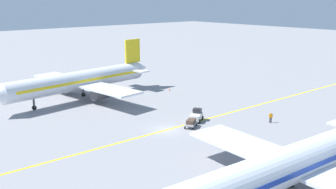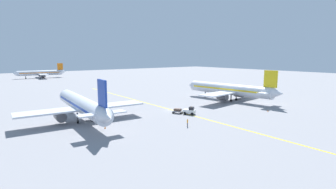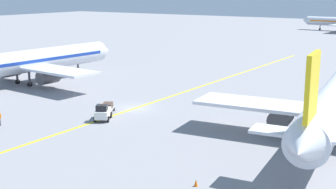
{
  "view_description": "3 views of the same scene",
  "coord_description": "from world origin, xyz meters",
  "px_view_note": "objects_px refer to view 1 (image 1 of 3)",
  "views": [
    {
      "loc": [
        -42.22,
        36.04,
        19.12
      ],
      "look_at": [
        3.56,
        -3.39,
        4.24
      ],
      "focal_mm": 42.0,
      "sensor_mm": 36.0,
      "label": 1
    },
    {
      "loc": [
        -44.2,
        -54.77,
        15.0
      ],
      "look_at": [
        -0.38,
        1.86,
        4.2
      ],
      "focal_mm": 28.0,
      "sensor_mm": 36.0,
      "label": 2
    },
    {
      "loc": [
        35.75,
        -46.68,
        15.04
      ],
      "look_at": [
        4.38,
        1.14,
        2.17
      ],
      "focal_mm": 50.0,
      "sensor_mm": 36.0,
      "label": 3
    }
  ],
  "objects_px": {
    "traffic_cone_near_nose": "(329,166)",
    "traffic_cone_mid_apron": "(169,90)",
    "airplane_at_gate": "(298,162)",
    "baggage_tug_white": "(197,116)",
    "ground_crew_worker": "(271,117)",
    "baggage_cart_trailing": "(191,123)",
    "airplane_adjacent_stand": "(81,81)"
  },
  "relations": [
    {
      "from": "airplane_at_gate",
      "to": "baggage_tug_white",
      "type": "distance_m",
      "value": 26.14
    },
    {
      "from": "airplane_at_gate",
      "to": "ground_crew_worker",
      "type": "relative_size",
      "value": 21.16
    },
    {
      "from": "airplane_at_gate",
      "to": "ground_crew_worker",
      "type": "bearing_deg",
      "value": -49.28
    },
    {
      "from": "ground_crew_worker",
      "to": "traffic_cone_near_nose",
      "type": "distance_m",
      "value": 17.17
    },
    {
      "from": "baggage_tug_white",
      "to": "ground_crew_worker",
      "type": "xyz_separation_m",
      "value": [
        -8.21,
        -8.27,
        0.01
      ]
    },
    {
      "from": "ground_crew_worker",
      "to": "traffic_cone_mid_apron",
      "type": "relative_size",
      "value": 3.05
    },
    {
      "from": "ground_crew_worker",
      "to": "traffic_cone_near_nose",
      "type": "relative_size",
      "value": 3.05
    },
    {
      "from": "baggage_tug_white",
      "to": "traffic_cone_near_nose",
      "type": "bearing_deg",
      "value": 177.52
    },
    {
      "from": "airplane_at_gate",
      "to": "ground_crew_worker",
      "type": "xyz_separation_m",
      "value": [
        15.77,
        -18.31,
        -2.8
      ]
    },
    {
      "from": "baggage_cart_trailing",
      "to": "ground_crew_worker",
      "type": "xyz_separation_m",
      "value": [
        -6.53,
        -11.11,
        0.15
      ]
    },
    {
      "from": "baggage_tug_white",
      "to": "ground_crew_worker",
      "type": "relative_size",
      "value": 1.99
    },
    {
      "from": "airplane_adjacent_stand",
      "to": "traffic_cone_near_nose",
      "type": "distance_m",
      "value": 47.56
    },
    {
      "from": "baggage_tug_white",
      "to": "ground_crew_worker",
      "type": "height_order",
      "value": "baggage_tug_white"
    },
    {
      "from": "baggage_tug_white",
      "to": "traffic_cone_mid_apron",
      "type": "bearing_deg",
      "value": -29.28
    },
    {
      "from": "airplane_at_gate",
      "to": "airplane_adjacent_stand",
      "type": "height_order",
      "value": "same"
    },
    {
      "from": "baggage_tug_white",
      "to": "traffic_cone_mid_apron",
      "type": "xyz_separation_m",
      "value": [
        18.69,
        -10.48,
        -0.63
      ]
    },
    {
      "from": "airplane_at_gate",
      "to": "traffic_cone_near_nose",
      "type": "relative_size",
      "value": 64.62
    },
    {
      "from": "airplane_at_gate",
      "to": "baggage_tug_white",
      "type": "relative_size",
      "value": 10.62
    },
    {
      "from": "airplane_adjacent_stand",
      "to": "traffic_cone_mid_apron",
      "type": "relative_size",
      "value": 64.6
    },
    {
      "from": "baggage_cart_trailing",
      "to": "airplane_at_gate",
      "type": "bearing_deg",
      "value": 162.1
    },
    {
      "from": "airplane_adjacent_stand",
      "to": "traffic_cone_near_nose",
      "type": "height_order",
      "value": "airplane_adjacent_stand"
    },
    {
      "from": "traffic_cone_near_nose",
      "to": "traffic_cone_mid_apron",
      "type": "bearing_deg",
      "value": -15.49
    },
    {
      "from": "baggage_cart_trailing",
      "to": "traffic_cone_mid_apron",
      "type": "height_order",
      "value": "baggage_cart_trailing"
    },
    {
      "from": "baggage_cart_trailing",
      "to": "ground_crew_worker",
      "type": "relative_size",
      "value": 1.76
    },
    {
      "from": "baggage_tug_white",
      "to": "ground_crew_worker",
      "type": "bearing_deg",
      "value": -134.78
    },
    {
      "from": "baggage_tug_white",
      "to": "traffic_cone_mid_apron",
      "type": "height_order",
      "value": "baggage_tug_white"
    },
    {
      "from": "airplane_adjacent_stand",
      "to": "traffic_cone_near_nose",
      "type": "xyz_separation_m",
      "value": [
        -47.04,
        -6.11,
        -3.43
      ]
    },
    {
      "from": "baggage_tug_white",
      "to": "airplane_at_gate",
      "type": "bearing_deg",
      "value": 157.27
    },
    {
      "from": "airplane_adjacent_stand",
      "to": "traffic_cone_near_nose",
      "type": "bearing_deg",
      "value": -172.6
    },
    {
      "from": "airplane_at_gate",
      "to": "traffic_cone_near_nose",
      "type": "height_order",
      "value": "airplane_at_gate"
    },
    {
      "from": "baggage_tug_white",
      "to": "airplane_adjacent_stand",
      "type": "bearing_deg",
      "value": 16.22
    },
    {
      "from": "baggage_cart_trailing",
      "to": "traffic_cone_near_nose",
      "type": "xyz_separation_m",
      "value": [
        -20.99,
        -1.86,
        -0.49
      ]
    }
  ]
}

